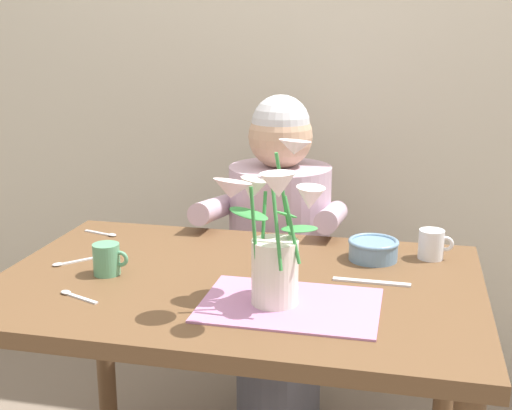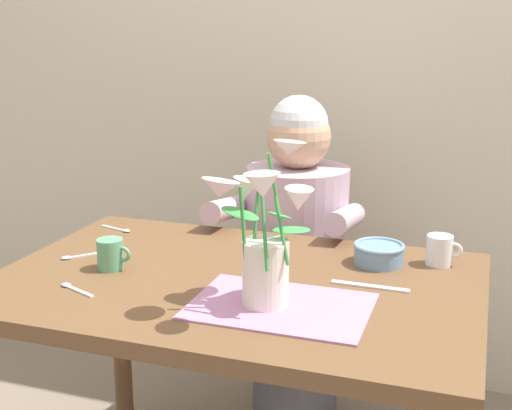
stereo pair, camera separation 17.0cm
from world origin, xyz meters
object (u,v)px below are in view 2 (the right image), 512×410
(dinner_knife, at_px, (370,286))
(ceramic_mug, at_px, (111,254))
(flower_vase, at_px, (264,238))
(seated_person, at_px, (296,265))
(coffee_cup, at_px, (440,250))
(ceramic_bowl, at_px, (379,253))

(dinner_knife, distance_m, ceramic_mug, 0.66)
(flower_vase, relative_size, ceramic_mug, 3.92)
(seated_person, xyz_separation_m, ceramic_mug, (-0.32, -0.66, 0.22))
(flower_vase, height_order, dinner_knife, flower_vase)
(seated_person, xyz_separation_m, coffee_cup, (0.49, -0.35, 0.22))
(ceramic_mug, bearing_deg, coffee_cup, 20.99)
(flower_vase, xyz_separation_m, ceramic_mug, (-0.45, 0.10, -0.12))
(flower_vase, bearing_deg, ceramic_bowl, 61.49)
(flower_vase, xyz_separation_m, dinner_knife, (0.21, 0.19, -0.16))
(ceramic_mug, bearing_deg, ceramic_bowl, 22.05)
(seated_person, relative_size, ceramic_bowl, 8.35)
(seated_person, xyz_separation_m, dinner_knife, (0.34, -0.57, 0.18))
(seated_person, height_order, ceramic_mug, seated_person)
(flower_vase, xyz_separation_m, coffee_cup, (0.35, 0.41, -0.12))
(dinner_knife, bearing_deg, flower_vase, -136.13)
(flower_vase, bearing_deg, coffee_cup, 49.46)
(coffee_cup, bearing_deg, flower_vase, -130.54)
(ceramic_bowl, height_order, ceramic_mug, ceramic_mug)
(dinner_knife, relative_size, coffee_cup, 2.04)
(ceramic_bowl, xyz_separation_m, coffee_cup, (0.15, 0.04, 0.01))
(seated_person, xyz_separation_m, ceramic_bowl, (0.33, -0.39, 0.21))
(flower_vase, distance_m, ceramic_mug, 0.48)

